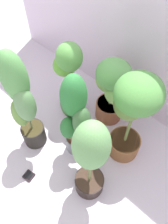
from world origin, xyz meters
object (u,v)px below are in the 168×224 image
(potted_plant_center, at_px, (74,115))
(potted_plant_back_center, at_px, (113,87))
(potted_plant_back_left, at_px, (69,75))
(hygrometer_box, at_px, (29,176))
(potted_plant_front_right, at_px, (90,156))
(potted_plant_back_right, at_px, (132,111))
(potted_plant_front_left, at_px, (22,102))

(potted_plant_center, relative_size, potted_plant_back_center, 1.31)
(potted_plant_back_left, distance_m, hygrometer_box, 0.94)
(potted_plant_back_center, height_order, potted_plant_front_right, potted_plant_front_right)
(potted_plant_back_left, relative_size, hygrometer_box, 8.85)
(potted_plant_back_left, relative_size, potted_plant_back_right, 0.89)
(potted_plant_back_left, relative_size, potted_plant_front_left, 0.78)
(potted_plant_back_left, distance_m, potted_plant_center, 0.47)
(potted_plant_back_center, distance_m, potted_plant_front_left, 0.78)
(potted_plant_front_right, height_order, hygrometer_box, potted_plant_front_right)
(potted_plant_front_left, height_order, potted_plant_front_right, potted_plant_front_left)
(potted_plant_front_right, bearing_deg, potted_plant_center, 150.66)
(potted_plant_center, height_order, hygrometer_box, potted_plant_center)
(potted_plant_back_right, distance_m, potted_plant_front_left, 0.81)
(potted_plant_back_center, bearing_deg, potted_plant_front_right, -64.08)
(potted_plant_back_right, height_order, hygrometer_box, potted_plant_back_right)
(potted_plant_front_left, xyz_separation_m, hygrometer_box, (0.23, -0.27, -0.56))
(potted_plant_back_left, bearing_deg, potted_plant_back_center, 28.85)
(potted_plant_back_center, distance_m, potted_plant_front_right, 0.75)
(potted_plant_front_left, relative_size, potted_plant_front_right, 1.14)
(potted_plant_back_left, xyz_separation_m, potted_plant_front_left, (0.02, -0.51, 0.10))
(potted_plant_front_right, xyz_separation_m, hygrometer_box, (-0.42, -0.30, -0.53))
(potted_plant_front_right, bearing_deg, potted_plant_back_right, 89.86)
(potted_plant_back_right, relative_size, potted_plant_front_right, 1.00)
(hygrometer_box, bearing_deg, potted_plant_front_right, 114.93)
(potted_plant_center, xyz_separation_m, hygrometer_box, (-0.11, -0.47, -0.51))
(potted_plant_back_left, xyz_separation_m, potted_plant_back_right, (0.67, -0.02, 0.09))
(potted_plant_center, height_order, potted_plant_front_left, potted_plant_front_left)
(potted_plant_back_left, distance_m, potted_plant_back_right, 0.67)
(potted_plant_back_right, relative_size, hygrometer_box, 9.89)
(potted_plant_back_right, xyz_separation_m, potted_plant_front_left, (-0.65, -0.49, 0.00))
(potted_plant_center, distance_m, potted_plant_front_left, 0.40)
(potted_plant_back_center, xyz_separation_m, potted_plant_front_right, (0.32, -0.67, 0.11))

